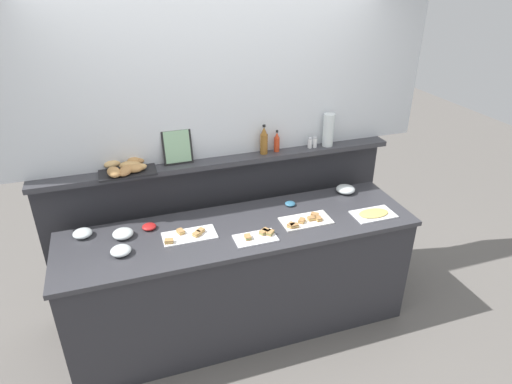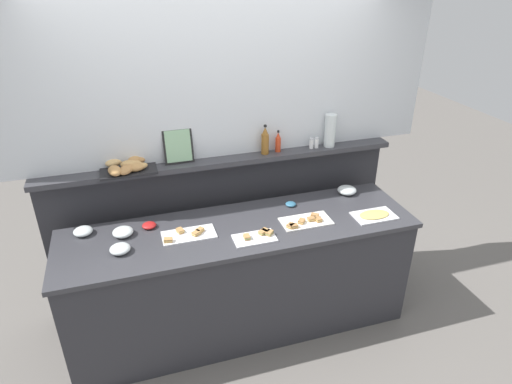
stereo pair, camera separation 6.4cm
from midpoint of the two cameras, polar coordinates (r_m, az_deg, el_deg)
name	(u,v)px [view 2 (the right image)]	position (r m, az deg, el deg)	size (l,w,h in m)	color
ground_plane	(225,279)	(4.22, -3.59, -11.05)	(12.00, 12.00, 0.00)	slate
buffet_counter	(241,278)	(3.47, -1.37, -10.98)	(2.57, 0.70, 0.93)	#2D2D33
back_ledge_unit	(224,221)	(3.77, -3.61, -3.76)	(2.80, 0.22, 1.27)	#2D2D33
upper_wall_panel	(218,69)	(3.32, -4.38, 15.49)	(3.40, 0.08, 1.33)	silver
sandwich_platter_side	(188,234)	(3.14, -8.12, -5.37)	(0.37, 0.18, 0.04)	white
sandwich_platter_rear	(257,237)	(3.08, 0.68, -5.74)	(0.29, 0.17, 0.04)	silver
sandwich_platter_front	(306,221)	(3.27, 6.95, -3.73)	(0.37, 0.20, 0.04)	white
cold_cuts_platter	(374,215)	(3.45, 15.43, -2.89)	(0.32, 0.19, 0.02)	white
glass_bowl_large	(123,232)	(3.22, -16.15, -4.98)	(0.14, 0.14, 0.06)	silver
glass_bowl_medium	(83,231)	(3.32, -20.78, -4.75)	(0.13, 0.13, 0.05)	silver
glass_bowl_small	(120,249)	(3.05, -16.46, -7.04)	(0.13, 0.13, 0.05)	silver
glass_bowl_extra	(347,190)	(3.72, 12.07, 0.20)	(0.15, 0.15, 0.06)	silver
condiment_bowl_teal	(291,204)	(3.48, 5.00, -1.55)	(0.08, 0.08, 0.03)	teal
condiment_bowl_cream	(149,225)	(3.27, -13.00, -4.20)	(0.10, 0.10, 0.04)	red
hot_sauce_bottle	(278,142)	(3.54, 3.37, 6.37)	(0.04, 0.04, 0.18)	red
vinegar_bottle_amber	(265,141)	(3.48, 1.70, 6.55)	(0.06, 0.06, 0.24)	#8E5B23
salt_shaker	(312,143)	(3.64, 7.64, 6.21)	(0.03, 0.03, 0.09)	white
pepper_shaker	(317,143)	(3.66, 8.27, 6.27)	(0.03, 0.03, 0.09)	white
bread_basket	(129,166)	(3.34, -15.48, 3.29)	(0.40, 0.33, 0.08)	black
framed_picture	(178,146)	(3.36, -9.41, 5.85)	(0.22, 0.07, 0.26)	black
water_carafe	(330,131)	(3.67, 9.99, 7.76)	(0.09, 0.09, 0.27)	silver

